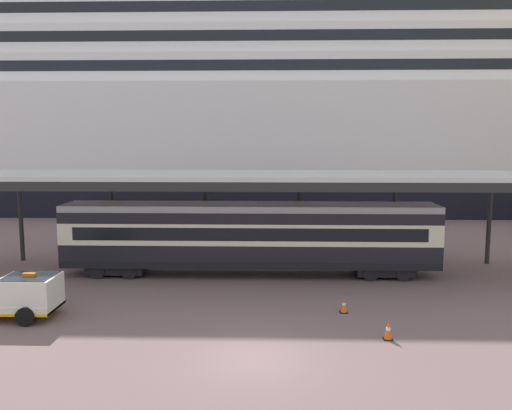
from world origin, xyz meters
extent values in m
plane|color=#6F5658|center=(0.00, 0.00, 0.00)|extent=(400.00, 400.00, 0.00)
cube|color=black|center=(-14.03, 47.90, 1.96)|extent=(148.63, 30.98, 3.93)
cube|color=white|center=(-14.03, 47.90, 8.51)|extent=(148.63, 30.98, 9.16)
cube|color=white|center=(-14.03, 47.90, 14.51)|extent=(136.74, 28.50, 2.84)
cube|color=black|center=(-14.03, 33.70, 14.65)|extent=(130.80, 0.12, 1.02)
cube|color=white|center=(-14.03, 47.90, 17.36)|extent=(131.27, 27.36, 2.84)
cube|color=black|center=(-14.03, 34.27, 17.50)|extent=(125.57, 0.12, 1.02)
cube|color=white|center=(-14.03, 47.90, 20.20)|extent=(125.80, 26.22, 2.84)
cube|color=black|center=(-14.03, 34.84, 20.34)|extent=(120.33, 0.12, 1.02)
cube|color=white|center=(-14.03, 47.90, 23.05)|extent=(120.33, 25.08, 2.84)
cube|color=silver|center=(-0.65, 12.14, 5.68)|extent=(35.34, 6.16, 0.25)
cube|color=#252525|center=(-0.65, 9.16, 5.31)|extent=(35.34, 0.20, 0.50)
cylinder|color=#252525|center=(-15.38, 14.82, 2.78)|extent=(0.28, 0.28, 5.56)
cylinder|color=#252525|center=(-9.49, 14.82, 2.78)|extent=(0.28, 0.28, 5.56)
cylinder|color=#252525|center=(-3.60, 14.82, 2.78)|extent=(0.28, 0.28, 5.56)
cylinder|color=#252525|center=(2.29, 14.82, 2.78)|extent=(0.28, 0.28, 5.56)
cylinder|color=#252525|center=(8.18, 14.82, 2.78)|extent=(0.28, 0.28, 5.56)
cylinder|color=#252525|center=(14.07, 14.82, 2.78)|extent=(0.28, 0.28, 5.56)
cube|color=black|center=(-0.65, 11.64, 0.85)|extent=(21.06, 2.80, 0.40)
cube|color=black|center=(-0.65, 11.64, 1.50)|extent=(21.06, 2.80, 0.90)
cube|color=beige|center=(-0.65, 11.64, 2.55)|extent=(21.06, 2.80, 1.20)
cube|color=black|center=(-0.65, 10.27, 2.60)|extent=(19.37, 0.08, 0.72)
cube|color=black|center=(-0.65, 11.64, 3.45)|extent=(21.06, 2.80, 0.60)
cube|color=#A5A5A5|center=(-0.65, 11.64, 3.93)|extent=(21.06, 2.69, 0.36)
cube|color=black|center=(-8.23, 11.64, 0.45)|extent=(3.20, 2.35, 0.50)
cylinder|color=black|center=(-9.13, 10.46, 0.42)|extent=(0.84, 0.12, 0.84)
cylinder|color=black|center=(-7.33, 10.46, 0.42)|extent=(0.84, 0.12, 0.84)
cube|color=black|center=(6.93, 11.64, 0.45)|extent=(3.20, 2.35, 0.50)
cylinder|color=black|center=(6.03, 10.46, 0.42)|extent=(0.84, 0.12, 0.84)
cylinder|color=black|center=(7.83, 10.46, 0.42)|extent=(0.84, 0.12, 0.84)
cube|color=silver|center=(-9.92, 4.06, 1.31)|extent=(2.29, 1.92, 1.10)
cube|color=#19232D|center=(-9.92, 4.06, 1.66)|extent=(2.08, 1.84, 0.44)
cube|color=orange|center=(-9.92, 4.06, 1.94)|extent=(0.56, 0.20, 0.16)
cylinder|color=black|center=(-9.72, 5.06, 0.40)|extent=(0.80, 0.25, 0.80)
cylinder|color=black|center=(-9.72, 3.06, 0.40)|extent=(0.80, 0.25, 0.80)
cube|color=black|center=(3.86, 5.17, 0.02)|extent=(0.36, 0.36, 0.04)
cone|color=#EA590F|center=(3.86, 5.17, 0.36)|extent=(0.30, 0.30, 0.64)
cylinder|color=white|center=(3.86, 5.17, 0.39)|extent=(0.17, 0.17, 0.09)
cube|color=black|center=(5.16, 2.00, 0.02)|extent=(0.36, 0.36, 0.04)
cone|color=#EA590F|center=(5.16, 2.00, 0.40)|extent=(0.30, 0.30, 0.72)
cylinder|color=white|center=(5.16, 2.00, 0.43)|extent=(0.17, 0.17, 0.10)
camera|label=1|loc=(0.59, -18.06, 7.89)|focal=37.24mm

